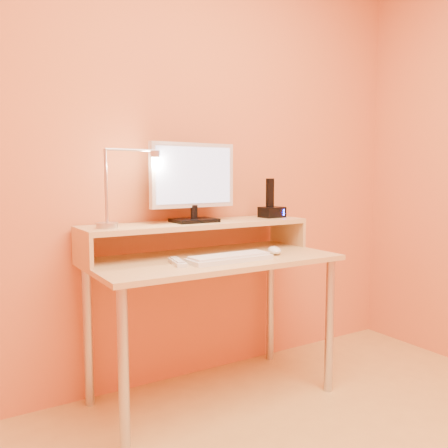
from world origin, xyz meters
TOP-DOWN VIEW (x-y plane):
  - wall_back at (0.00, 1.50)m, footprint 3.00×0.04m
  - desk_leg_fl at (-0.55, 0.93)m, footprint 0.04×0.04m
  - desk_leg_fr at (0.55, 0.93)m, footprint 0.04×0.04m
  - desk_leg_bl at (-0.55, 1.43)m, footprint 0.04×0.04m
  - desk_leg_br at (0.55, 1.43)m, footprint 0.04×0.04m
  - desk_lower at (0.00, 1.18)m, footprint 1.20×0.60m
  - shelf_riser_left at (-0.59, 1.33)m, footprint 0.02×0.30m
  - shelf_riser_right at (0.59, 1.33)m, footprint 0.02×0.30m
  - desk_shelf at (0.00, 1.33)m, footprint 1.20×0.30m
  - monitor_foot at (-0.02, 1.33)m, footprint 0.22×0.16m
  - monitor_neck at (-0.02, 1.33)m, footprint 0.04×0.04m
  - monitor_panel at (-0.02, 1.34)m, footprint 0.48×0.07m
  - monitor_back at (-0.02, 1.36)m, footprint 0.43×0.04m
  - monitor_screen at (-0.02, 1.32)m, footprint 0.43×0.03m
  - lamp_base at (-0.48, 1.30)m, footprint 0.10×0.10m
  - lamp_post at (-0.48, 1.30)m, footprint 0.01×0.01m
  - lamp_arm at (-0.36, 1.30)m, footprint 0.24×0.01m
  - lamp_head at (-0.24, 1.30)m, footprint 0.04×0.04m
  - lamp_bulb at (-0.24, 1.30)m, footprint 0.03×0.03m
  - phone_dock at (0.48, 1.33)m, footprint 0.14×0.11m
  - phone_handset at (0.46, 1.33)m, footprint 0.04×0.03m
  - phone_led at (0.52, 1.28)m, footprint 0.01×0.00m
  - keyboard at (0.01, 1.04)m, footprint 0.41×0.14m
  - mouse at (0.31, 1.09)m, footprint 0.11×0.13m
  - remote_control at (-0.23, 1.10)m, footprint 0.08×0.17m

SIDE VIEW (x-z plane):
  - desk_leg_fl at x=-0.55m, z-range 0.00..0.69m
  - desk_leg_fr at x=0.55m, z-range 0.00..0.69m
  - desk_leg_bl at x=-0.55m, z-range 0.00..0.69m
  - desk_leg_br at x=0.55m, z-range 0.00..0.69m
  - desk_lower at x=0.00m, z-range 0.70..0.72m
  - remote_control at x=-0.23m, z-range 0.72..0.74m
  - keyboard at x=0.01m, z-range 0.72..0.74m
  - mouse at x=0.31m, z-range 0.72..0.76m
  - shelf_riser_left at x=-0.59m, z-range 0.72..0.85m
  - shelf_riser_right at x=0.59m, z-range 0.72..0.85m
  - desk_shelf at x=0.00m, z-range 0.86..0.88m
  - monitor_foot at x=-0.02m, z-range 0.88..0.90m
  - lamp_base at x=-0.48m, z-range 0.88..0.90m
  - phone_dock at x=0.48m, z-range 0.88..0.94m
  - phone_led at x=0.52m, z-range 0.89..0.93m
  - monitor_neck at x=-0.02m, z-range 0.90..0.97m
  - phone_handset at x=0.46m, z-range 0.94..1.10m
  - lamp_post at x=-0.48m, z-range 0.91..1.24m
  - monitor_panel at x=-0.02m, z-range 0.96..1.28m
  - monitor_back at x=-0.02m, z-range 0.98..1.26m
  - monitor_screen at x=-0.02m, z-range 0.98..1.26m
  - lamp_bulb at x=-0.24m, z-range 1.20..1.21m
  - lamp_head at x=-0.24m, z-range 1.21..1.24m
  - lamp_arm at x=-0.36m, z-range 1.23..1.24m
  - wall_back at x=0.00m, z-range 0.00..2.50m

